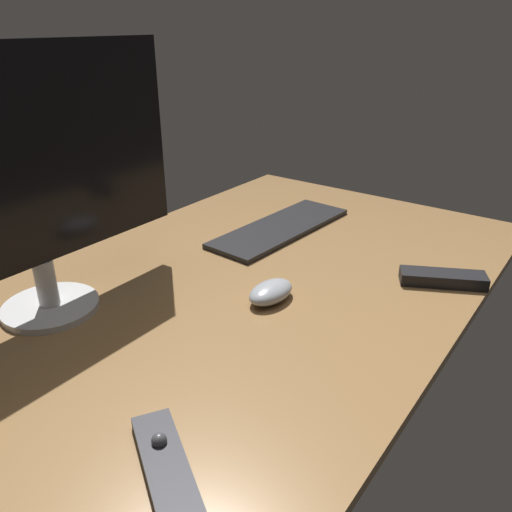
# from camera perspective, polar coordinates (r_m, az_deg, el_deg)

# --- Properties ---
(desk) EXTENTS (1.40, 0.84, 0.02)m
(desk) POSITION_cam_1_polar(r_m,az_deg,el_deg) (1.05, -1.75, -3.59)
(desk) COLOR olive
(desk) RESTS_ON ground
(monitor) EXTENTS (0.60, 0.17, 0.47)m
(monitor) POSITION_cam_1_polar(r_m,az_deg,el_deg) (0.93, -24.50, 8.49)
(monitor) COLOR silver
(monitor) RESTS_ON desk
(keyboard) EXTENTS (0.43, 0.17, 0.01)m
(keyboard) POSITION_cam_1_polar(r_m,az_deg,el_deg) (1.31, 2.78, 3.18)
(keyboard) COLOR black
(keyboard) RESTS_ON desk
(computer_mouse) EXTENTS (0.11, 0.07, 0.04)m
(computer_mouse) POSITION_cam_1_polar(r_m,az_deg,el_deg) (0.98, 1.68, -4.04)
(computer_mouse) COLOR #999EA5
(computer_mouse) RESTS_ON desk
(media_remote) EXTENTS (0.14, 0.18, 0.03)m
(media_remote) POSITION_cam_1_polar(r_m,az_deg,el_deg) (0.66, -10.05, -22.19)
(media_remote) COLOR #2D2D33
(media_remote) RESTS_ON desk
(tv_remote) EXTENTS (0.12, 0.17, 0.03)m
(tv_remote) POSITION_cam_1_polar(r_m,az_deg,el_deg) (1.11, 20.18, -2.36)
(tv_remote) COLOR black
(tv_remote) RESTS_ON desk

